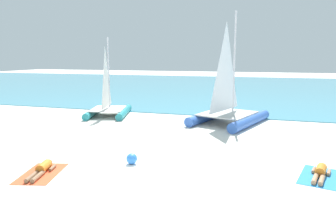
{
  "coord_description": "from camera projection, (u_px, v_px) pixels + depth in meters",
  "views": [
    {
      "loc": [
        4.16,
        -8.78,
        3.68
      ],
      "look_at": [
        0.0,
        4.69,
        1.2
      ],
      "focal_mm": 33.67,
      "sensor_mm": 36.0,
      "label": 1
    }
  ],
  "objects": [
    {
      "name": "ground_plane",
      "position": [
        193.0,
        117.0,
        19.52
      ],
      "size": [
        120.0,
        120.0,
        0.0
      ],
      "primitive_type": "plane",
      "color": "white"
    },
    {
      "name": "ocean_water",
      "position": [
        230.0,
        87.0,
        38.72
      ],
      "size": [
        120.0,
        40.0,
        0.05
      ],
      "primitive_type": "cube",
      "color": "#4C9EB7",
      "rests_on": "ground"
    },
    {
      "name": "sailboat_blue",
      "position": [
        228.0,
        107.0,
        17.48
      ],
      "size": [
        4.34,
        5.42,
        6.15
      ],
      "rotation": [
        0.0,
        0.0,
        -0.32
      ],
      "color": "blue",
      "rests_on": "ground"
    },
    {
      "name": "sailboat_teal",
      "position": [
        108.0,
        104.0,
        19.81
      ],
      "size": [
        3.31,
        4.24,
        4.88
      ],
      "rotation": [
        0.0,
        0.0,
        0.27
      ],
      "color": "teal",
      "rests_on": "ground"
    },
    {
      "name": "towel_left",
      "position": [
        41.0,
        173.0,
        10.05
      ],
      "size": [
        1.55,
        2.12,
        0.01
      ],
      "primitive_type": "cube",
      "rotation": [
        0.0,
        0.0,
        0.26
      ],
      "color": "#EA5933",
      "rests_on": "ground"
    },
    {
      "name": "sunbather_left",
      "position": [
        42.0,
        169.0,
        10.09
      ],
      "size": [
        0.78,
        1.55,
        0.3
      ],
      "rotation": [
        0.0,
        0.0,
        0.26
      ],
      "color": "orange",
      "rests_on": "towel_left"
    },
    {
      "name": "towel_right",
      "position": [
        320.0,
        177.0,
        9.77
      ],
      "size": [
        1.53,
        2.11,
        0.01
      ],
      "primitive_type": "cube",
      "rotation": [
        0.0,
        0.0,
        -0.24
      ],
      "color": "#338CD8",
      "rests_on": "ground"
    },
    {
      "name": "sunbather_right",
      "position": [
        320.0,
        172.0,
        9.8
      ],
      "size": [
        0.76,
        1.55,
        0.3
      ],
      "rotation": [
        0.0,
        0.0,
        -0.24
      ],
      "color": "orange",
      "rests_on": "towel_right"
    },
    {
      "name": "beach_ball",
      "position": [
        132.0,
        159.0,
        10.92
      ],
      "size": [
        0.38,
        0.38,
        0.38
      ],
      "primitive_type": "sphere",
      "color": "#337FE5",
      "rests_on": "ground"
    }
  ]
}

